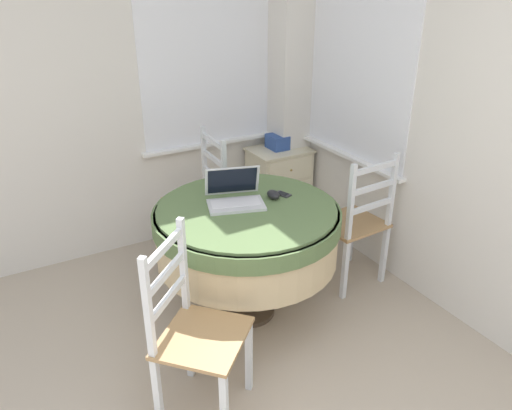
{
  "coord_description": "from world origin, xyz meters",
  "views": [
    {
      "loc": [
        -0.43,
        -0.72,
        2.08
      ],
      "look_at": [
        1.01,
        1.83,
        0.69
      ],
      "focal_mm": 35.0,
      "sensor_mm": 36.0,
      "label": 1
    }
  ],
  "objects_px": {
    "round_dining_table": "(247,230)",
    "dining_chair_near_right_window": "(355,224)",
    "dining_chair_camera_near": "(194,333)",
    "storage_box": "(277,142)",
    "dining_chair_near_back_window": "(200,201)",
    "corner_cabinet": "(279,186)",
    "computer_mouse": "(273,195)",
    "cell_phone": "(283,194)",
    "laptop": "(235,196)"
  },
  "relations": [
    {
      "from": "dining_chair_near_back_window",
      "to": "laptop",
      "type": "bearing_deg",
      "value": -96.01
    },
    {
      "from": "computer_mouse",
      "to": "dining_chair_near_right_window",
      "type": "distance_m",
      "value": 0.72
    },
    {
      "from": "round_dining_table",
      "to": "dining_chair_camera_near",
      "type": "distance_m",
      "value": 0.84
    },
    {
      "from": "dining_chair_near_right_window",
      "to": "corner_cabinet",
      "type": "xyz_separation_m",
      "value": [
        0.06,
        1.09,
        -0.13
      ]
    },
    {
      "from": "round_dining_table",
      "to": "dining_chair_near_right_window",
      "type": "height_order",
      "value": "dining_chair_near_right_window"
    },
    {
      "from": "round_dining_table",
      "to": "dining_chair_camera_near",
      "type": "bearing_deg",
      "value": -136.76
    },
    {
      "from": "dining_chair_near_back_window",
      "to": "corner_cabinet",
      "type": "relative_size",
      "value": 1.46
    },
    {
      "from": "corner_cabinet",
      "to": "dining_chair_near_right_window",
      "type": "bearing_deg",
      "value": -92.91
    },
    {
      "from": "computer_mouse",
      "to": "laptop",
      "type": "bearing_deg",
      "value": 166.42
    },
    {
      "from": "round_dining_table",
      "to": "dining_chair_near_back_window",
      "type": "height_order",
      "value": "dining_chair_near_back_window"
    },
    {
      "from": "dining_chair_camera_near",
      "to": "laptop",
      "type": "bearing_deg",
      "value": 49.02
    },
    {
      "from": "cell_phone",
      "to": "corner_cabinet",
      "type": "xyz_separation_m",
      "value": [
        0.6,
        1.0,
        -0.44
      ]
    },
    {
      "from": "laptop",
      "to": "dining_chair_near_back_window",
      "type": "distance_m",
      "value": 0.83
    },
    {
      "from": "computer_mouse",
      "to": "round_dining_table",
      "type": "bearing_deg",
      "value": -172.53
    },
    {
      "from": "dining_chair_near_back_window",
      "to": "storage_box",
      "type": "xyz_separation_m",
      "value": [
        0.84,
        0.24,
        0.27
      ]
    },
    {
      "from": "dining_chair_near_back_window",
      "to": "computer_mouse",
      "type": "bearing_deg",
      "value": -78.53
    },
    {
      "from": "cell_phone",
      "to": "corner_cabinet",
      "type": "relative_size",
      "value": 0.17
    },
    {
      "from": "computer_mouse",
      "to": "corner_cabinet",
      "type": "xyz_separation_m",
      "value": [
        0.68,
        1.02,
        -0.46
      ]
    },
    {
      "from": "computer_mouse",
      "to": "cell_phone",
      "type": "relative_size",
      "value": 0.92
    },
    {
      "from": "computer_mouse",
      "to": "dining_chair_near_right_window",
      "type": "relative_size",
      "value": 0.11
    },
    {
      "from": "round_dining_table",
      "to": "storage_box",
      "type": "height_order",
      "value": "storage_box"
    },
    {
      "from": "cell_phone",
      "to": "corner_cabinet",
      "type": "height_order",
      "value": "cell_phone"
    },
    {
      "from": "cell_phone",
      "to": "computer_mouse",
      "type": "bearing_deg",
      "value": -168.77
    },
    {
      "from": "round_dining_table",
      "to": "dining_chair_camera_near",
      "type": "xyz_separation_m",
      "value": [
        -0.6,
        -0.57,
        -0.15
      ]
    },
    {
      "from": "dining_chair_near_right_window",
      "to": "dining_chair_camera_near",
      "type": "distance_m",
      "value": 1.53
    },
    {
      "from": "computer_mouse",
      "to": "dining_chair_camera_near",
      "type": "bearing_deg",
      "value": -143.66
    },
    {
      "from": "laptop",
      "to": "dining_chair_near_back_window",
      "type": "relative_size",
      "value": 0.41
    },
    {
      "from": "dining_chair_camera_near",
      "to": "storage_box",
      "type": "height_order",
      "value": "dining_chair_camera_near"
    },
    {
      "from": "cell_phone",
      "to": "dining_chair_near_right_window",
      "type": "distance_m",
      "value": 0.64
    },
    {
      "from": "dining_chair_near_right_window",
      "to": "computer_mouse",
      "type": "bearing_deg",
      "value": 172.81
    },
    {
      "from": "laptop",
      "to": "computer_mouse",
      "type": "height_order",
      "value": "laptop"
    },
    {
      "from": "laptop",
      "to": "dining_chair_camera_near",
      "type": "xyz_separation_m",
      "value": [
        -0.57,
        -0.65,
        -0.35
      ]
    },
    {
      "from": "round_dining_table",
      "to": "laptop",
      "type": "bearing_deg",
      "value": 113.34
    },
    {
      "from": "round_dining_table",
      "to": "dining_chair_near_right_window",
      "type": "relative_size",
      "value": 1.16
    },
    {
      "from": "dining_chair_camera_near",
      "to": "storage_box",
      "type": "relative_size",
      "value": 5.38
    },
    {
      "from": "round_dining_table",
      "to": "computer_mouse",
      "type": "xyz_separation_m",
      "value": [
        0.2,
        0.03,
        0.19
      ]
    },
    {
      "from": "dining_chair_near_right_window",
      "to": "laptop",
      "type": "bearing_deg",
      "value": 171.01
    },
    {
      "from": "dining_chair_near_right_window",
      "to": "storage_box",
      "type": "relative_size",
      "value": 5.38
    },
    {
      "from": "dining_chair_near_back_window",
      "to": "dining_chair_near_right_window",
      "type": "xyz_separation_m",
      "value": [
        0.79,
        -0.88,
        0.0
      ]
    },
    {
      "from": "cell_phone",
      "to": "dining_chair_camera_near",
      "type": "relative_size",
      "value": 0.12
    },
    {
      "from": "round_dining_table",
      "to": "dining_chair_near_right_window",
      "type": "bearing_deg",
      "value": -3.6
    },
    {
      "from": "cell_phone",
      "to": "laptop",
      "type": "bearing_deg",
      "value": 172.61
    },
    {
      "from": "dining_chair_near_right_window",
      "to": "dining_chair_camera_near",
      "type": "xyz_separation_m",
      "value": [
        -1.44,
        -0.52,
        0.0
      ]
    },
    {
      "from": "round_dining_table",
      "to": "dining_chair_camera_near",
      "type": "height_order",
      "value": "dining_chair_camera_near"
    },
    {
      "from": "laptop",
      "to": "dining_chair_camera_near",
      "type": "relative_size",
      "value": 0.41
    },
    {
      "from": "laptop",
      "to": "corner_cabinet",
      "type": "height_order",
      "value": "laptop"
    },
    {
      "from": "laptop",
      "to": "storage_box",
      "type": "bearing_deg",
      "value": 46.91
    },
    {
      "from": "round_dining_table",
      "to": "cell_phone",
      "type": "xyz_separation_m",
      "value": [
        0.29,
        0.04,
        0.16
      ]
    },
    {
      "from": "round_dining_table",
      "to": "corner_cabinet",
      "type": "bearing_deg",
      "value": 49.51
    },
    {
      "from": "laptop",
      "to": "dining_chair_near_right_window",
      "type": "xyz_separation_m",
      "value": [
        0.87,
        -0.14,
        -0.35
      ]
    }
  ]
}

